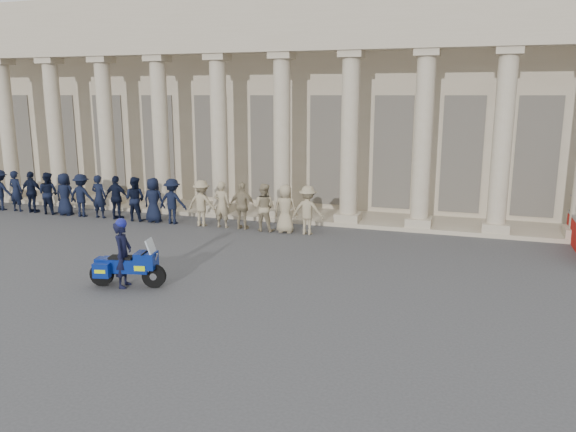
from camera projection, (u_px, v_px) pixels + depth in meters
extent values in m
plane|color=#3D3D40|center=(228.00, 290.00, 14.02)|extent=(90.00, 90.00, 0.00)
cube|color=tan|center=(354.00, 100.00, 26.99)|extent=(40.00, 10.00, 9.00)
cube|color=tan|center=(320.00, 216.00, 22.17)|extent=(40.00, 2.60, 0.15)
cube|color=tan|center=(316.00, 37.00, 20.00)|extent=(35.80, 1.00, 1.00)
cube|color=tan|center=(316.00, 4.00, 19.77)|extent=(35.80, 1.00, 1.20)
cube|color=tan|center=(14.00, 194.00, 25.75)|extent=(0.90, 0.90, 0.30)
cylinder|color=tan|center=(8.00, 129.00, 25.12)|extent=(0.64, 0.64, 5.60)
cube|color=tan|center=(1.00, 62.00, 24.50)|extent=(0.85, 0.85, 0.24)
cube|color=tan|center=(61.00, 197.00, 24.95)|extent=(0.90, 0.90, 0.30)
cylinder|color=tan|center=(55.00, 130.00, 24.33)|extent=(0.64, 0.64, 5.60)
cube|color=tan|center=(49.00, 61.00, 23.71)|extent=(0.85, 0.85, 0.24)
cube|color=tan|center=(111.00, 201.00, 24.16)|extent=(0.90, 0.90, 0.30)
cylinder|color=tan|center=(106.00, 132.00, 23.53)|extent=(0.64, 0.64, 5.60)
cube|color=tan|center=(101.00, 60.00, 22.91)|extent=(0.85, 0.85, 0.24)
cube|color=tan|center=(164.00, 204.00, 23.36)|extent=(0.90, 0.90, 0.30)
cylinder|color=tan|center=(161.00, 133.00, 22.74)|extent=(0.64, 0.64, 5.60)
cube|color=tan|center=(157.00, 58.00, 22.12)|extent=(0.85, 0.85, 0.24)
cube|color=tan|center=(221.00, 208.00, 22.57)|extent=(0.90, 0.90, 0.30)
cylinder|color=tan|center=(219.00, 134.00, 21.94)|extent=(0.64, 0.64, 5.60)
cube|color=tan|center=(217.00, 57.00, 21.32)|extent=(0.85, 0.85, 0.24)
cube|color=tan|center=(282.00, 212.00, 21.78)|extent=(0.90, 0.90, 0.30)
cylinder|color=tan|center=(282.00, 136.00, 21.15)|extent=(0.64, 0.64, 5.60)
cube|color=tan|center=(282.00, 56.00, 20.53)|extent=(0.85, 0.85, 0.24)
cube|color=tan|center=(348.00, 217.00, 20.98)|extent=(0.90, 0.90, 0.30)
cylinder|color=tan|center=(350.00, 138.00, 20.36)|extent=(0.64, 0.64, 5.60)
cube|color=tan|center=(352.00, 54.00, 19.74)|extent=(0.85, 0.85, 0.24)
cube|color=tan|center=(419.00, 222.00, 20.19)|extent=(0.90, 0.90, 0.30)
cylinder|color=tan|center=(423.00, 139.00, 19.56)|extent=(0.64, 0.64, 5.60)
cube|color=tan|center=(427.00, 52.00, 18.94)|extent=(0.85, 0.85, 0.24)
cube|color=tan|center=(495.00, 227.00, 19.40)|extent=(0.90, 0.90, 0.30)
cylinder|color=tan|center=(502.00, 141.00, 18.77)|extent=(0.64, 0.64, 5.60)
cube|color=tan|center=(510.00, 51.00, 18.15)|extent=(0.85, 0.85, 0.24)
cube|color=black|center=(20.00, 141.00, 27.54)|extent=(1.30, 0.12, 4.20)
cube|color=black|center=(64.00, 142.00, 26.75)|extent=(1.30, 0.12, 4.20)
cube|color=black|center=(110.00, 144.00, 25.95)|extent=(1.30, 0.12, 4.20)
cube|color=black|center=(160.00, 145.00, 25.16)|extent=(1.30, 0.12, 4.20)
cube|color=black|center=(212.00, 147.00, 24.37)|extent=(1.30, 0.12, 4.20)
cube|color=black|center=(268.00, 149.00, 23.57)|extent=(1.30, 0.12, 4.20)
cube|color=black|center=(328.00, 151.00, 22.78)|extent=(1.30, 0.12, 4.20)
cube|color=black|center=(393.00, 153.00, 21.98)|extent=(1.30, 0.12, 4.20)
cube|color=black|center=(462.00, 155.00, 21.19)|extent=(1.30, 0.12, 4.20)
cube|color=black|center=(536.00, 157.00, 20.40)|extent=(1.30, 0.12, 4.20)
imported|color=black|center=(1.00, 190.00, 23.54)|extent=(1.10, 0.63, 1.71)
imported|color=black|center=(16.00, 191.00, 23.29)|extent=(0.62, 0.41, 1.71)
imported|color=black|center=(32.00, 192.00, 23.04)|extent=(1.00, 0.42, 1.71)
imported|color=black|center=(48.00, 193.00, 22.79)|extent=(0.83, 0.65, 1.71)
imported|color=black|center=(65.00, 194.00, 22.54)|extent=(0.84, 0.54, 1.71)
imported|color=black|center=(82.00, 195.00, 22.30)|extent=(1.10, 0.63, 1.71)
imported|color=black|center=(99.00, 196.00, 22.05)|extent=(0.62, 0.41, 1.71)
imported|color=black|center=(117.00, 198.00, 21.80)|extent=(1.00, 0.42, 1.71)
imported|color=black|center=(135.00, 199.00, 21.55)|extent=(0.83, 0.65, 1.71)
imported|color=black|center=(154.00, 200.00, 21.30)|extent=(0.84, 0.54, 1.71)
imported|color=black|center=(173.00, 201.00, 21.05)|extent=(1.10, 0.63, 1.71)
imported|color=#9C8C6C|center=(202.00, 203.00, 20.68)|extent=(1.10, 0.63, 1.71)
imported|color=#9C8C6C|center=(222.00, 205.00, 20.43)|extent=(0.62, 0.41, 1.71)
imported|color=#9C8C6C|center=(243.00, 206.00, 20.18)|extent=(1.00, 0.42, 1.71)
imported|color=#9C8C6C|center=(264.00, 207.00, 19.93)|extent=(0.83, 0.65, 1.71)
imported|color=#9C8C6C|center=(285.00, 209.00, 19.69)|extent=(0.84, 0.54, 1.71)
imported|color=#9C8C6C|center=(308.00, 210.00, 19.44)|extent=(1.10, 0.63, 1.71)
cube|color=#A1110C|center=(575.00, 236.00, 17.71)|extent=(0.04, 3.31, 0.84)
cylinder|color=black|center=(154.00, 276.00, 14.14)|extent=(0.62, 0.25, 0.60)
cylinder|color=black|center=(102.00, 274.00, 14.28)|extent=(0.62, 0.25, 0.60)
cube|color=navy|center=(129.00, 265.00, 14.15)|extent=(1.11, 0.60, 0.35)
cube|color=navy|center=(146.00, 260.00, 14.07)|extent=(0.59, 0.57, 0.41)
cube|color=silver|center=(147.00, 268.00, 14.11)|extent=(0.25, 0.31, 0.11)
cube|color=#B2BFCC|center=(151.00, 248.00, 13.99)|extent=(0.28, 0.45, 0.49)
cube|color=black|center=(121.00, 258.00, 14.13)|extent=(0.65, 0.43, 0.09)
cube|color=navy|center=(103.00, 262.00, 14.20)|extent=(0.38, 0.37, 0.20)
cube|color=navy|center=(102.00, 270.00, 13.93)|extent=(0.44, 0.28, 0.37)
cube|color=#C4E60C|center=(102.00, 270.00, 13.93)|extent=(0.31, 0.27, 0.09)
cube|color=navy|center=(111.00, 264.00, 14.50)|extent=(0.44, 0.28, 0.37)
cube|color=#C4E60C|center=(111.00, 264.00, 14.50)|extent=(0.31, 0.27, 0.09)
cylinder|color=silver|center=(116.00, 273.00, 14.47)|extent=(0.56, 0.21, 0.09)
cylinder|color=black|center=(146.00, 252.00, 14.02)|extent=(0.17, 0.63, 0.03)
imported|color=black|center=(123.00, 254.00, 14.10)|extent=(0.53, 0.69, 1.69)
sphere|color=navy|center=(121.00, 224.00, 13.93)|extent=(0.28, 0.28, 0.28)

